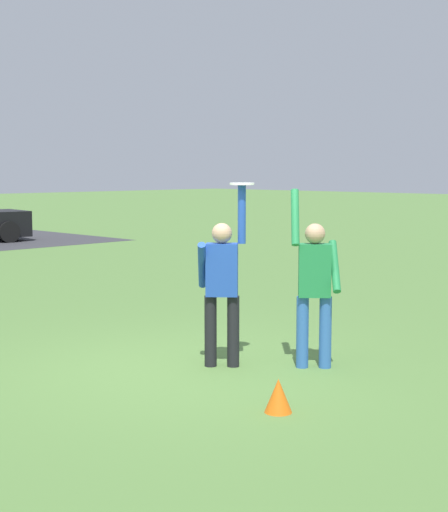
{
  "coord_description": "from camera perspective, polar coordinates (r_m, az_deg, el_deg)",
  "views": [
    {
      "loc": [
        -5.97,
        -6.44,
        2.26
      ],
      "look_at": [
        0.74,
        0.17,
        1.23
      ],
      "focal_mm": 55.89,
      "sensor_mm": 36.0,
      "label": 1
    }
  ],
  "objects": [
    {
      "name": "person_catcher",
      "position": [
        9.05,
        -0.15,
        -1.85
      ],
      "size": [
        0.55,
        0.57,
        2.08
      ],
      "rotation": [
        0.0,
        0.0,
        -0.85
      ],
      "color": "black",
      "rests_on": "ground_plane"
    },
    {
      "name": "ground_plane",
      "position": [
        9.07,
        -2.57,
        -8.17
      ],
      "size": [
        120.0,
        120.0,
        0.0
      ],
      "primitive_type": "plane",
      "color": "#567F3D"
    },
    {
      "name": "person_defender",
      "position": [
        9.05,
        6.49,
        -1.9
      ],
      "size": [
        0.64,
        0.66,
        2.05
      ],
      "rotation": [
        0.0,
        0.0,
        2.29
      ],
      "color": "#3366B7",
      "rests_on": "ground_plane"
    },
    {
      "name": "frisbee_disc",
      "position": [
        8.95,
        1.29,
        5.19
      ],
      "size": [
        0.28,
        0.28,
        0.02
      ],
      "primitive_type": "cylinder",
      "color": "white",
      "rests_on": "person_catcher"
    },
    {
      "name": "field_cone_orange",
      "position": [
        7.53,
        3.91,
        -9.94
      ],
      "size": [
        0.26,
        0.26,
        0.32
      ],
      "primitive_type": "cone",
      "color": "orange",
      "rests_on": "ground_plane"
    }
  ]
}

